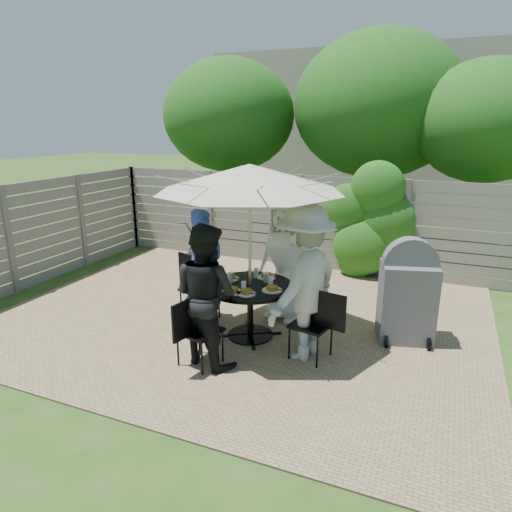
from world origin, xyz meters
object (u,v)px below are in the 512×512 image
at_px(chair_right, 312,338).
at_px(glass_front, 244,287).
at_px(plate_right, 272,289).
at_px(glass_left, 230,278).
at_px(plate_front, 232,291).
at_px(chair_back, 290,298).
at_px(person_left, 205,267).
at_px(glass_right, 271,282).
at_px(person_right, 304,283).
at_px(chair_left, 199,301).
at_px(plate_left, 230,277).
at_px(bbq_grill, 407,295).
at_px(patio_table, 250,301).
at_px(glass_back, 256,273).
at_px(coffee_cup, 266,278).
at_px(bicycle, 200,239).
at_px(umbrella, 250,178).
at_px(person_back, 286,260).
at_px(plate_back, 266,276).
at_px(chair_front, 199,345).
at_px(person_front, 206,295).
at_px(plate_extra, 246,292).
at_px(syrup_jug, 249,277).

bearing_deg(chair_right, glass_front, 13.31).
relative_size(plate_right, glass_left, 1.86).
relative_size(chair_right, plate_front, 3.51).
height_order(chair_back, person_left, person_left).
bearing_deg(glass_right, person_right, -25.58).
distance_m(chair_left, plate_left, 0.78).
distance_m(chair_back, glass_left, 1.23).
distance_m(chair_back, glass_front, 1.35).
bearing_deg(bbq_grill, patio_table, -174.66).
height_order(glass_back, coffee_cup, glass_back).
distance_m(glass_front, coffee_cup, 0.48).
bearing_deg(bicycle, glass_left, -69.35).
bearing_deg(glass_right, chair_back, 91.62).
distance_m(umbrella, plate_front, 1.42).
height_order(person_back, person_left, person_back).
relative_size(plate_back, plate_right, 1.00).
xyz_separation_m(chair_back, chair_left, (-1.18, -0.68, 0.02)).
height_order(person_left, glass_right, person_left).
height_order(chair_left, plate_left, chair_left).
relative_size(person_right, glass_back, 13.77).
xyz_separation_m(person_back, plate_left, (-0.56, -0.71, -0.12)).
relative_size(glass_left, glass_front, 1.00).
height_order(umbrella, person_left, umbrella).
relative_size(chair_front, plate_left, 3.49).
xyz_separation_m(person_front, plate_left, (-0.13, 0.90, -0.08)).
relative_size(chair_left, plate_right, 3.66).
height_order(patio_table, umbrella, umbrella).
relative_size(umbrella, glass_left, 21.01).
height_order(chair_back, glass_front, glass_front).
height_order(plate_back, glass_left, glass_left).
distance_m(plate_extra, coffee_cup, 0.53).
relative_size(plate_left, plate_front, 1.00).
relative_size(person_front, plate_right, 6.64).
bearing_deg(chair_right, chair_front, 41.52).
distance_m(chair_right, glass_back, 1.23).
relative_size(person_right, coffee_cup, 16.06).
bearing_deg(person_right, umbrella, -90.00).
bearing_deg(glass_left, plate_front, -59.65).
relative_size(umbrella, plate_extra, 12.25).
bearing_deg(glass_right, chair_left, 169.67).
xyz_separation_m(person_right, bicycle, (-3.22, 3.13, -0.51)).
xyz_separation_m(chair_left, person_right, (1.73, -0.47, 0.68)).
bearing_deg(syrup_jug, coffee_cup, 31.58).
bearing_deg(coffee_cup, person_left, 178.15).
bearing_deg(coffee_cup, plate_extra, -96.41).
bearing_deg(person_left, glass_left, -100.42).
height_order(plate_extra, glass_left, glass_left).
bearing_deg(person_right, glass_left, -84.50).
bearing_deg(plate_extra, umbrella, 105.81).
bearing_deg(chair_back, glass_back, -7.10).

